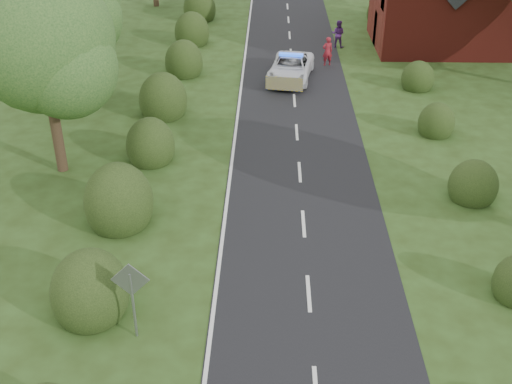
{
  "coord_description": "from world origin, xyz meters",
  "views": [
    {
      "loc": [
        -1.26,
        -11.74,
        12.71
      ],
      "look_at": [
        -1.74,
        8.05,
        1.3
      ],
      "focal_mm": 45.0,
      "sensor_mm": 36.0,
      "label": 1
    }
  ],
  "objects_px": {
    "road_sign": "(131,290)",
    "pedestrian_purple": "(338,34)",
    "pedestrian_red": "(327,51)",
    "police_van": "(291,68)"
  },
  "relations": [
    {
      "from": "road_sign",
      "to": "pedestrian_purple",
      "type": "xyz_separation_m",
      "value": [
        8.06,
        27.44,
        -0.78
      ]
    },
    {
      "from": "road_sign",
      "to": "pedestrian_red",
      "type": "height_order",
      "value": "road_sign"
    },
    {
      "from": "road_sign",
      "to": "pedestrian_purple",
      "type": "relative_size",
      "value": 1.44
    },
    {
      "from": "police_van",
      "to": "pedestrian_red",
      "type": "xyz_separation_m",
      "value": [
        2.25,
        2.46,
        0.19
      ]
    },
    {
      "from": "road_sign",
      "to": "pedestrian_red",
      "type": "xyz_separation_m",
      "value": [
        7.11,
        23.77,
        -0.78
      ]
    },
    {
      "from": "pedestrian_purple",
      "to": "police_van",
      "type": "bearing_deg",
      "value": 81.46
    },
    {
      "from": "road_sign",
      "to": "pedestrian_purple",
      "type": "bearing_deg",
      "value": 73.62
    },
    {
      "from": "pedestrian_red",
      "to": "pedestrian_purple",
      "type": "distance_m",
      "value": 3.79
    },
    {
      "from": "road_sign",
      "to": "police_van",
      "type": "xyz_separation_m",
      "value": [
        4.86,
        21.31,
        -0.98
      ]
    },
    {
      "from": "road_sign",
      "to": "pedestrian_purple",
      "type": "height_order",
      "value": "road_sign"
    }
  ]
}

